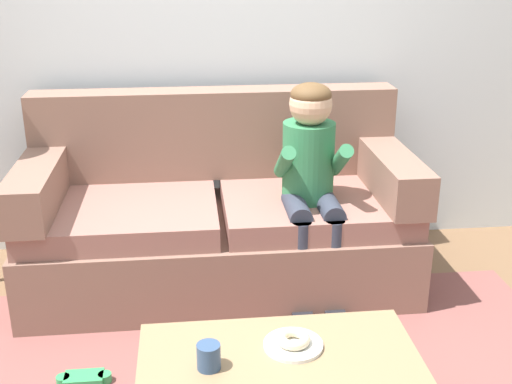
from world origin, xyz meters
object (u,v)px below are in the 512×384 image
at_px(toy_controller, 84,380).
at_px(couch, 219,219).
at_px(mug, 209,356).
at_px(donut, 293,339).
at_px(coffee_table, 280,369).
at_px(person_child, 311,172).

bearing_deg(toy_controller, couch, 60.19).
relative_size(mug, toy_controller, 0.40).
distance_m(donut, mug, 0.31).
relative_size(coffee_table, person_child, 0.88).
bearing_deg(mug, donut, 16.82).
xyz_separation_m(coffee_table, person_child, (0.31, 1.13, 0.32)).
relative_size(person_child, toy_controller, 4.87).
distance_m(coffee_table, donut, 0.11).
bearing_deg(coffee_table, mug, -174.13).
relative_size(couch, mug, 22.04).
distance_m(coffee_table, toy_controller, 0.94).
bearing_deg(toy_controller, person_child, 37.39).
bearing_deg(couch, person_child, -25.38).
xyz_separation_m(person_child, toy_controller, (-1.06, -0.67, -0.65)).
bearing_deg(toy_controller, donut, -20.70).
relative_size(donut, mug, 1.33).
bearing_deg(coffee_table, donut, 49.25).
distance_m(donut, toy_controller, 0.98).
bearing_deg(mug, toy_controller, 136.36).
height_order(person_child, toy_controller, person_child).
relative_size(coffee_table, donut, 8.06).
distance_m(couch, toy_controller, 1.12).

